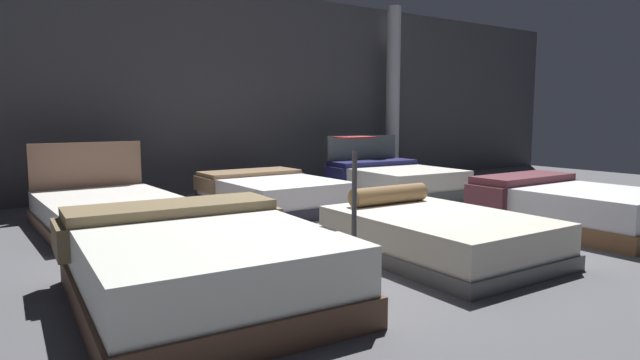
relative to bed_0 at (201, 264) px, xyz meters
name	(u,v)px	position (x,y,z in m)	size (l,w,h in m)	color
ground_plane	(351,232)	(2.27, 1.25, -0.28)	(18.00, 18.00, 0.02)	#5B5B60
showroom_back_wall	(214,90)	(2.27, 5.17, 1.48)	(18.00, 0.06, 3.50)	#47474C
bed_0	(201,264)	(0.00, 0.00, 0.00)	(1.78, 2.16, 0.61)	brown
bed_1	(437,234)	(2.29, -0.05, -0.07)	(1.45, 2.04, 0.59)	#555657
bed_2	(572,207)	(4.52, -0.05, -0.02)	(1.59, 2.04, 0.57)	brown
bed_3	(110,211)	(0.03, 3.05, -0.08)	(1.59, 2.22, 0.96)	#8F6853
bed_4	(271,193)	(2.21, 3.05, -0.05)	(1.55, 2.13, 0.49)	#262635
bed_5	(394,181)	(4.48, 3.02, -0.02)	(1.69, 2.05, 0.97)	#4A5452
price_sign	(354,227)	(1.15, -0.27, 0.18)	(0.28, 0.24, 1.15)	#3F3F44
support_pillar	(393,95)	(5.98, 4.77, 1.48)	(0.28, 0.28, 3.50)	silver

